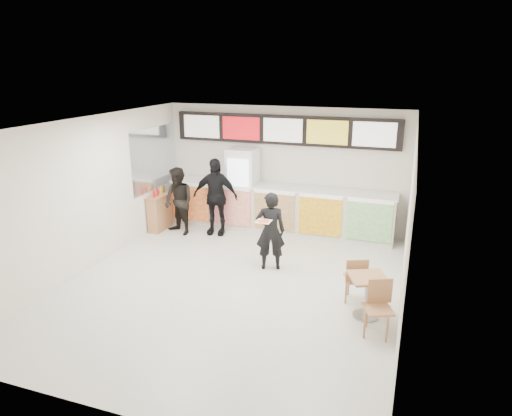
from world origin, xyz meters
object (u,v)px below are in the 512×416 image
at_px(condiment_ledge, 160,212).
at_px(drinks_fridge, 243,188).
at_px(customer_mid, 215,197).
at_px(service_counter, 278,209).
at_px(cafe_table, 367,289).
at_px(customer_main, 270,231).
at_px(customer_left, 179,201).

bearing_deg(condiment_ledge, drinks_fridge, 24.29).
height_order(drinks_fridge, customer_mid, drinks_fridge).
bearing_deg(service_counter, customer_mid, -154.84).
bearing_deg(condiment_ledge, cafe_table, -25.86).
bearing_deg(cafe_table, customer_mid, 121.10).
xyz_separation_m(customer_main, cafe_table, (2.03, -1.26, -0.30)).
xyz_separation_m(customer_main, condiment_ledge, (-3.27, 1.31, -0.35)).
height_order(customer_left, customer_mid, customer_mid).
bearing_deg(cafe_table, drinks_fridge, 111.49).
height_order(drinks_fridge, condiment_ledge, drinks_fridge).
bearing_deg(customer_left, service_counter, 47.58).
bearing_deg(drinks_fridge, service_counter, -0.99).
relative_size(drinks_fridge, customer_left, 1.23).
height_order(customer_mid, cafe_table, customer_mid).
bearing_deg(service_counter, customer_left, -156.58).
xyz_separation_m(customer_main, customer_mid, (-1.84, 1.49, 0.13)).
relative_size(drinks_fridge, customer_mid, 1.08).
bearing_deg(customer_main, condiment_ledge, -40.30).
bearing_deg(customer_left, customer_main, 0.24).
bearing_deg(service_counter, customer_main, -78.00).
bearing_deg(service_counter, cafe_table, -53.90).
bearing_deg(drinks_fridge, customer_main, -57.19).
bearing_deg(customer_left, drinks_fridge, 61.52).
bearing_deg(drinks_fridge, cafe_table, -45.03).
relative_size(customer_main, customer_left, 0.98).
bearing_deg(customer_main, drinks_fridge, -75.77).
height_order(service_counter, customer_mid, customer_mid).
distance_m(customer_mid, cafe_table, 4.77).
bearing_deg(condiment_ledge, customer_left, -11.39).
xyz_separation_m(customer_left, customer_mid, (0.82, 0.31, 0.11)).
height_order(drinks_fridge, customer_main, drinks_fridge).
bearing_deg(drinks_fridge, customer_left, -142.64).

